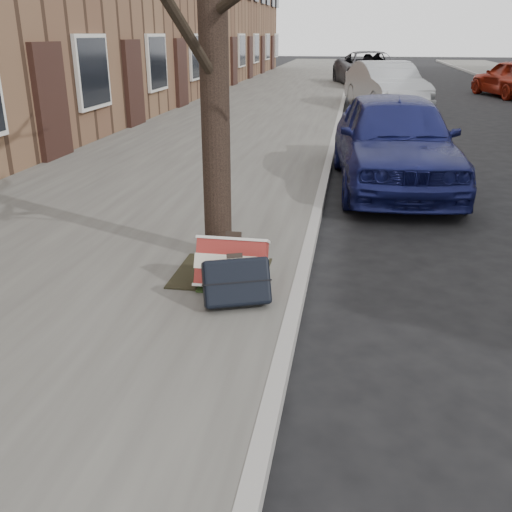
% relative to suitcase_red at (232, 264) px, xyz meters
% --- Properties ---
extents(ground, '(120.00, 120.00, 0.00)m').
position_rel_suitcase_red_xyz_m(ground, '(1.83, -0.89, -0.36)').
color(ground, black).
rests_on(ground, ground).
extents(near_sidewalk, '(5.00, 70.00, 0.12)m').
position_rel_suitcase_red_xyz_m(near_sidewalk, '(-1.87, 14.11, -0.30)').
color(near_sidewalk, '#66645D').
rests_on(near_sidewalk, ground).
extents(dirt_patch, '(0.85, 0.85, 0.02)m').
position_rel_suitcase_red_xyz_m(dirt_patch, '(-0.17, 0.31, -0.23)').
color(dirt_patch, black).
rests_on(dirt_patch, near_sidewalk).
extents(suitcase_red, '(0.62, 0.34, 0.47)m').
position_rel_suitcase_red_xyz_m(suitcase_red, '(0.00, 0.00, 0.00)').
color(suitcase_red, maroon).
rests_on(suitcase_red, near_sidewalk).
extents(suitcase_navy, '(0.63, 0.50, 0.43)m').
position_rel_suitcase_red_xyz_m(suitcase_navy, '(0.11, -0.33, -0.02)').
color(suitcase_navy, black).
rests_on(suitcase_navy, near_sidewalk).
extents(car_near_front, '(2.03, 4.33, 1.43)m').
position_rel_suitcase_red_xyz_m(car_near_front, '(1.60, 4.43, 0.36)').
color(car_near_front, '#141851').
rests_on(car_near_front, ground).
extents(car_near_mid, '(2.62, 4.62, 1.44)m').
position_rel_suitcase_red_xyz_m(car_near_mid, '(1.89, 14.07, 0.36)').
color(car_near_mid, '#A4A8AC').
rests_on(car_near_mid, ground).
extents(car_near_back, '(3.57, 5.84, 1.51)m').
position_rel_suitcase_red_xyz_m(car_near_back, '(1.53, 22.22, 0.40)').
color(car_near_back, '#3B3A40').
rests_on(car_near_back, ground).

